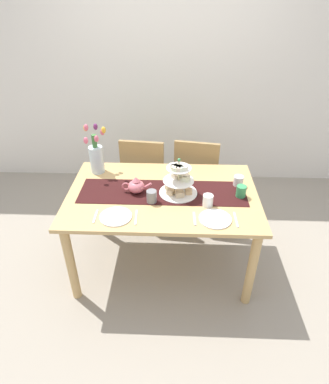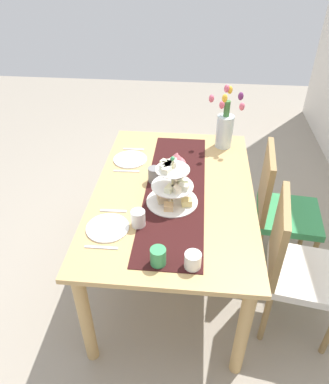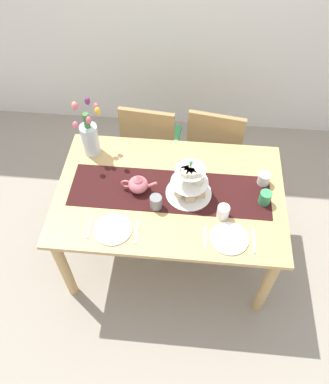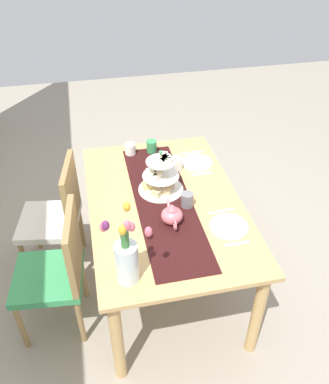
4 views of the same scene
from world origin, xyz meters
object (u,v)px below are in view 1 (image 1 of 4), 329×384
Objects in this scene: fork_right at (194,219)px; mug_white_text at (208,201)px; dining_table at (163,204)px; tiered_cake_stand at (178,182)px; knife_left at (136,217)px; dinner_plate_left at (116,217)px; knife_right at (236,220)px; chair_right at (196,175)px; tulip_vase at (96,155)px; dinner_plate_right at (215,219)px; mug_grey at (152,196)px; chair_left at (145,174)px; teapot at (136,186)px; mug_orange at (241,191)px; fork_left at (96,216)px; cream_jug at (238,181)px.

fork_right is 1.58× the size of mug_white_text.
dining_table is 15.75× the size of mug_white_text.
dining_table is 4.92× the size of tiered_cake_stand.
dining_table is 0.38m from knife_left.
knife_right is (0.85, 0.00, -0.00)m from dinner_plate_left.
chair_right is 2.07× the size of tulip_vase.
fork_right is at bearing 0.00° from dinner_plate_left.
dinner_plate_right is (0.26, -0.32, -0.10)m from tiered_cake_stand.
mug_white_text is (0.42, -0.04, -0.00)m from mug_grey.
chair_left is 1.08m from mug_white_text.
chair_right reaches higher than teapot.
knife_right is at bearing 0.00° from dinner_plate_right.
mug_orange is at bearing 20.75° from knife_left.
dinner_plate_left is (-0.63, -1.04, 0.25)m from chair_right.
teapot reaches higher than knife_left.
tulip_vase is at bearing 149.91° from knife_right.
teapot is 1.59× the size of fork_right.
fork_left is 0.88× the size of knife_left.
mug_white_text is at bearing -36.96° from tiered_cake_stand.
dinner_plate_right is (0.38, -0.32, 0.11)m from dining_table.
chair_right is at bearing 92.03° from mug_white_text.
mug_white_text reaches higher than fork_left.
tulip_vase reaches higher than tiered_cake_stand.
dining_table is 9.98× the size of fork_right.
tulip_vase is 4.64× the size of mug_grey.
fork_left is at bearing -79.88° from tulip_vase.
tiered_cake_stand is 2.03× the size of fork_left.
chair_right is 0.81m from tiered_cake_stand.
knife_right is at bearing -100.10° from cream_jug.
mug_white_text is at bearing -152.91° from mug_orange.
cream_jug is (0.82, 0.13, -0.02)m from teapot.
dinner_plate_right is at bearing -85.96° from chair_right.
tulip_vase is 1.05m from fork_right.
chair_left and chair_right have the same top height.
dinner_plate_left is (-0.44, -0.32, -0.10)m from tiered_cake_stand.
tulip_vase is 5.18× the size of cream_jug.
knife_left is at bearing -118.21° from dining_table.
dinner_plate_left is 0.31m from mug_grey.
fork_left is 1.00× the size of fork_right.
cream_jug is at bearing 15.33° from tiered_cake_stand.
mug_grey is at bearing -41.68° from tulip_vase.
dinner_plate_right is 0.15m from fork_right.
tulip_vase reaches higher than chair_left.
mug_white_text is at bearing -16.60° from teapot.
chair_left reaches higher than mug_orange.
teapot is 1.40× the size of knife_left.
fork_right is at bearing -66.49° from chair_left.
cream_jug is at bearing 12.45° from dining_table.
tiered_cake_stand is 0.28m from mug_white_text.
tiered_cake_stand is 3.20× the size of mug_grey.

